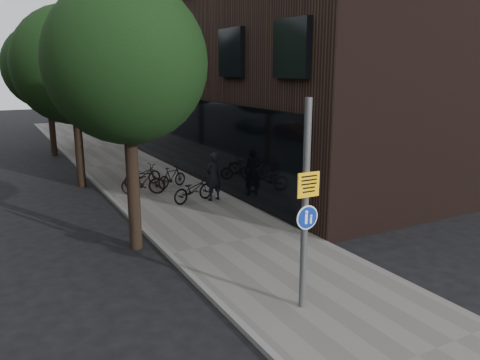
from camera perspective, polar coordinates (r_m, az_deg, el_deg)
ground at (r=11.53m, az=7.05°, el=-13.16°), size 120.00×120.00×0.00m
sidewalk at (r=20.05m, az=-9.12°, el=-1.48°), size 4.50×60.00×0.12m
curb_edge at (r=19.46m, az=-15.37°, el=-2.24°), size 0.15×60.00×0.13m
building_right_dark_brick at (r=33.89m, az=-2.98°, el=19.86°), size 12.00×40.00×18.00m
street_tree_near at (r=13.46m, az=-13.49°, el=12.91°), size 4.40×4.40×7.50m
street_tree_mid at (r=21.77m, az=-19.57°, el=12.54°), size 5.00×5.00×7.80m
street_tree_far at (r=30.69m, az=-22.38°, el=12.32°), size 5.00×5.00×7.80m
signpost at (r=9.73m, az=7.95°, el=-3.18°), size 0.52×0.15×4.47m
pedestrian at (r=18.21m, az=-3.26°, el=0.43°), size 0.77×0.58×1.90m
parked_bike_facade_near at (r=18.16m, az=-5.72°, el=-1.15°), size 1.96×1.13×0.97m
parked_bike_facade_far at (r=20.51m, az=-8.30°, el=0.35°), size 1.56×0.90×0.90m
parked_bike_curb_near at (r=21.02m, az=-11.82°, el=0.58°), size 1.90×1.05×0.95m
parked_bike_curb_far at (r=19.52m, az=-11.71°, el=-0.19°), size 1.85×1.10×1.07m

